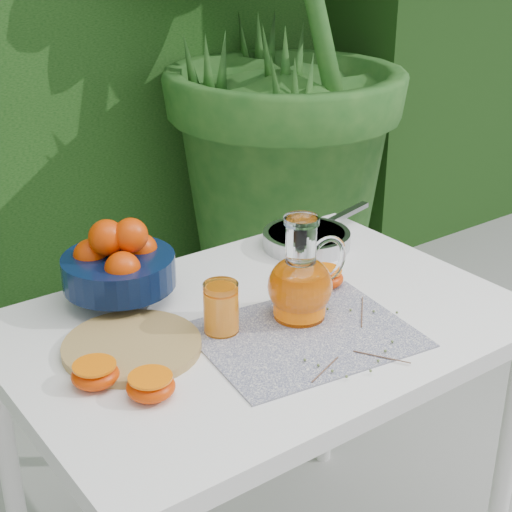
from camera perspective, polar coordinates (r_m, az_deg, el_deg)
potted_plant_right at (r=3.02m, az=-0.24°, el=16.04°), size 3.01×3.01×2.13m
white_table at (r=1.60m, az=0.43°, el=-7.16°), size 1.00×0.70×0.75m
placemat at (r=1.50m, az=3.60°, el=-5.77°), size 0.43×0.36×0.00m
cutting_board at (r=1.47m, az=-9.01°, el=-6.50°), size 0.31×0.31×0.02m
fruit_bowl at (r=1.62m, az=-9.98°, el=-0.54°), size 0.29×0.29×0.18m
juice_pitcher at (r=1.53m, az=3.29°, el=-1.95°), size 0.18×0.13×0.21m
juice_tumbler at (r=1.49m, az=-2.55°, el=-3.84°), size 0.08×0.08×0.10m
saute_pan at (r=1.87m, az=3.75°, el=1.31°), size 0.38×0.25×0.04m
orange_halves at (r=1.45m, az=-4.02°, el=-6.12°), size 0.67×0.25×0.04m
thyme_sprigs at (r=1.48m, az=7.39°, el=-6.27°), size 0.30×0.24×0.01m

